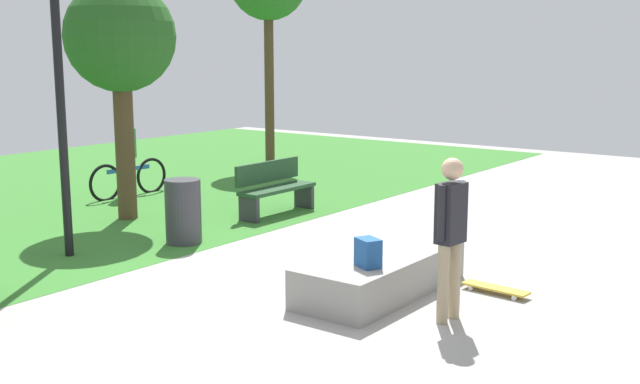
{
  "coord_description": "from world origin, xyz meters",
  "views": [
    {
      "loc": [
        -7.29,
        -5.25,
        2.81
      ],
      "look_at": [
        0.16,
        0.31,
        1.1
      ],
      "focal_mm": 43.76,
      "sensor_mm": 36.0,
      "label": 1
    }
  ],
  "objects_px": {
    "skateboard_by_ledge": "(496,288)",
    "park_bench_near_path": "(274,187)",
    "skater_performing_trick": "(451,226)",
    "trash_bin": "(183,211)",
    "backpack_on_ledge": "(368,253)",
    "lamp_post": "(58,60)",
    "cyclist_on_bicycle": "(128,164)",
    "tree_tall_oak": "(120,41)",
    "concrete_ledge": "(381,274)"
  },
  "relations": [
    {
      "from": "concrete_ledge",
      "to": "cyclist_on_bicycle",
      "type": "bearing_deg",
      "value": 72.55
    },
    {
      "from": "backpack_on_ledge",
      "to": "skateboard_by_ledge",
      "type": "relative_size",
      "value": 0.39
    },
    {
      "from": "skater_performing_trick",
      "to": "park_bench_near_path",
      "type": "height_order",
      "value": "skater_performing_trick"
    },
    {
      "from": "trash_bin",
      "to": "backpack_on_ledge",
      "type": "bearing_deg",
      "value": -102.22
    },
    {
      "from": "backpack_on_ledge",
      "to": "lamp_post",
      "type": "distance_m",
      "value": 4.98
    },
    {
      "from": "trash_bin",
      "to": "cyclist_on_bicycle",
      "type": "bearing_deg",
      "value": 61.2
    },
    {
      "from": "skateboard_by_ledge",
      "to": "cyclist_on_bicycle",
      "type": "bearing_deg",
      "value": 79.77
    },
    {
      "from": "lamp_post",
      "to": "cyclist_on_bicycle",
      "type": "height_order",
      "value": "lamp_post"
    },
    {
      "from": "concrete_ledge",
      "to": "trash_bin",
      "type": "bearing_deg",
      "value": 85.47
    },
    {
      "from": "skater_performing_trick",
      "to": "park_bench_near_path",
      "type": "relative_size",
      "value": 1.08
    },
    {
      "from": "park_bench_near_path",
      "to": "lamp_post",
      "type": "height_order",
      "value": "lamp_post"
    },
    {
      "from": "backpack_on_ledge",
      "to": "tree_tall_oak",
      "type": "bearing_deg",
      "value": 11.8
    },
    {
      "from": "backpack_on_ledge",
      "to": "trash_bin",
      "type": "relative_size",
      "value": 0.34
    },
    {
      "from": "concrete_ledge",
      "to": "trash_bin",
      "type": "height_order",
      "value": "trash_bin"
    },
    {
      "from": "skater_performing_trick",
      "to": "cyclist_on_bicycle",
      "type": "xyz_separation_m",
      "value": [
        2.64,
        8.26,
        -0.38
      ]
    },
    {
      "from": "skater_performing_trick",
      "to": "skateboard_by_ledge",
      "type": "xyz_separation_m",
      "value": [
        1.14,
        -0.02,
        -0.95
      ]
    },
    {
      "from": "skateboard_by_ledge",
      "to": "park_bench_near_path",
      "type": "bearing_deg",
      "value": 69.05
    },
    {
      "from": "concrete_ledge",
      "to": "park_bench_near_path",
      "type": "height_order",
      "value": "park_bench_near_path"
    },
    {
      "from": "skateboard_by_ledge",
      "to": "lamp_post",
      "type": "height_order",
      "value": "lamp_post"
    },
    {
      "from": "lamp_post",
      "to": "cyclist_on_bicycle",
      "type": "xyz_separation_m",
      "value": [
        3.42,
        2.85,
        -2.03
      ]
    },
    {
      "from": "concrete_ledge",
      "to": "lamp_post",
      "type": "distance_m",
      "value": 5.11
    },
    {
      "from": "tree_tall_oak",
      "to": "skateboard_by_ledge",
      "type": "bearing_deg",
      "value": -91.23
    },
    {
      "from": "lamp_post",
      "to": "cyclist_on_bicycle",
      "type": "bearing_deg",
      "value": 39.77
    },
    {
      "from": "park_bench_near_path",
      "to": "lamp_post",
      "type": "relative_size",
      "value": 0.36
    },
    {
      "from": "trash_bin",
      "to": "cyclist_on_bicycle",
      "type": "relative_size",
      "value": 0.52
    },
    {
      "from": "concrete_ledge",
      "to": "cyclist_on_bicycle",
      "type": "height_order",
      "value": "cyclist_on_bicycle"
    },
    {
      "from": "skater_performing_trick",
      "to": "lamp_post",
      "type": "xyz_separation_m",
      "value": [
        -0.78,
        5.41,
        1.65
      ]
    },
    {
      "from": "skateboard_by_ledge",
      "to": "park_bench_near_path",
      "type": "height_order",
      "value": "park_bench_near_path"
    },
    {
      "from": "park_bench_near_path",
      "to": "tree_tall_oak",
      "type": "bearing_deg",
      "value": 134.85
    },
    {
      "from": "concrete_ledge",
      "to": "lamp_post",
      "type": "bearing_deg",
      "value": 105.05
    },
    {
      "from": "cyclist_on_bicycle",
      "to": "trash_bin",
      "type": "bearing_deg",
      "value": -118.8
    },
    {
      "from": "backpack_on_ledge",
      "to": "skateboard_by_ledge",
      "type": "bearing_deg",
      "value": -100.1
    },
    {
      "from": "lamp_post",
      "to": "skater_performing_trick",
      "type": "bearing_deg",
      "value": -81.76
    },
    {
      "from": "backpack_on_ledge",
      "to": "skater_performing_trick",
      "type": "relative_size",
      "value": 0.19
    },
    {
      "from": "backpack_on_ledge",
      "to": "park_bench_near_path",
      "type": "relative_size",
      "value": 0.2
    },
    {
      "from": "skater_performing_trick",
      "to": "skateboard_by_ledge",
      "type": "bearing_deg",
      "value": -1.13
    },
    {
      "from": "skater_performing_trick",
      "to": "backpack_on_ledge",
      "type": "bearing_deg",
      "value": 99.19
    },
    {
      "from": "backpack_on_ledge",
      "to": "tree_tall_oak",
      "type": "distance_m",
      "value": 6.38
    },
    {
      "from": "concrete_ledge",
      "to": "park_bench_near_path",
      "type": "xyz_separation_m",
      "value": [
        2.66,
        3.84,
        0.25
      ]
    },
    {
      "from": "trash_bin",
      "to": "tree_tall_oak",
      "type": "bearing_deg",
      "value": 72.78
    },
    {
      "from": "lamp_post",
      "to": "cyclist_on_bicycle",
      "type": "relative_size",
      "value": 2.42
    },
    {
      "from": "skateboard_by_ledge",
      "to": "lamp_post",
      "type": "xyz_separation_m",
      "value": [
        -1.93,
        5.43,
        2.6
      ]
    },
    {
      "from": "skater_performing_trick",
      "to": "lamp_post",
      "type": "relative_size",
      "value": 0.39
    },
    {
      "from": "skateboard_by_ledge",
      "to": "tree_tall_oak",
      "type": "relative_size",
      "value": 0.21
    },
    {
      "from": "tree_tall_oak",
      "to": "cyclist_on_bicycle",
      "type": "height_order",
      "value": "tree_tall_oak"
    },
    {
      "from": "trash_bin",
      "to": "lamp_post",
      "type": "bearing_deg",
      "value": 152.94
    },
    {
      "from": "backpack_on_ledge",
      "to": "lamp_post",
      "type": "relative_size",
      "value": 0.07
    },
    {
      "from": "cyclist_on_bicycle",
      "to": "tree_tall_oak",
      "type": "bearing_deg",
      "value": -130.48
    },
    {
      "from": "trash_bin",
      "to": "skater_performing_trick",
      "type": "bearing_deg",
      "value": -98.12
    },
    {
      "from": "skater_performing_trick",
      "to": "trash_bin",
      "type": "height_order",
      "value": "skater_performing_trick"
    }
  ]
}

